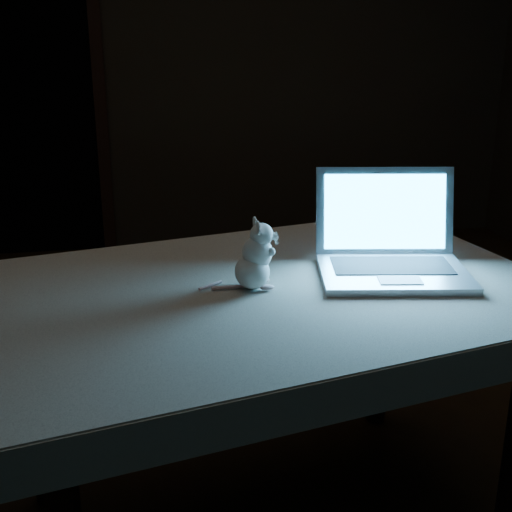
{
  "coord_description": "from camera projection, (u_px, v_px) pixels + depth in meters",
  "views": [
    {
      "loc": [
        -0.4,
        -2.22,
        1.52
      ],
      "look_at": [
        -0.07,
        -0.37,
        0.88
      ],
      "focal_mm": 48.0,
      "sensor_mm": 36.0,
      "label": 1
    }
  ],
  "objects": [
    {
      "name": "plush_mouse",
      "position": [
        252.0,
        254.0,
        1.9
      ],
      "size": [
        0.18,
        0.18,
        0.2
      ],
      "primitive_type": null,
      "rotation": [
        0.0,
        0.0,
        -0.25
      ],
      "color": "white",
      "rests_on": "tablecloth"
    },
    {
      "name": "tablecloth",
      "position": [
        269.0,
        305.0,
        1.96
      ],
      "size": [
        1.62,
        1.1,
        0.11
      ],
      "primitive_type": null,
      "rotation": [
        0.0,
        0.0,
        -0.02
      ],
      "color": "#BFB1A0",
      "rests_on": "table"
    },
    {
      "name": "table",
      "position": [
        266.0,
        412.0,
        2.08
      ],
      "size": [
        1.66,
        1.25,
        0.8
      ],
      "primitive_type": null,
      "rotation": [
        0.0,
        0.0,
        0.22
      ],
      "color": "black",
      "rests_on": "floor"
    },
    {
      "name": "doorway",
      "position": [
        23.0,
        95.0,
        4.43
      ],
      "size": [
        1.06,
        0.36,
        2.13
      ],
      "primitive_type": null,
      "color": "black",
      "rests_on": "back_wall"
    },
    {
      "name": "floor",
      "position": [
        257.0,
        439.0,
        2.63
      ],
      "size": [
        5.0,
        5.0,
        0.0
      ],
      "primitive_type": "plane",
      "color": "black",
      "rests_on": "ground"
    },
    {
      "name": "back_wall",
      "position": [
        191.0,
        56.0,
        4.53
      ],
      "size": [
        4.5,
        0.04,
        2.6
      ],
      "primitive_type": "cube",
      "color": "black",
      "rests_on": "ground"
    },
    {
      "name": "laptop",
      "position": [
        397.0,
        230.0,
        1.97
      ],
      "size": [
        0.49,
        0.44,
        0.29
      ],
      "primitive_type": null,
      "rotation": [
        0.0,
        0.0,
        -0.17
      ],
      "color": "silver",
      "rests_on": "tablecloth"
    }
  ]
}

